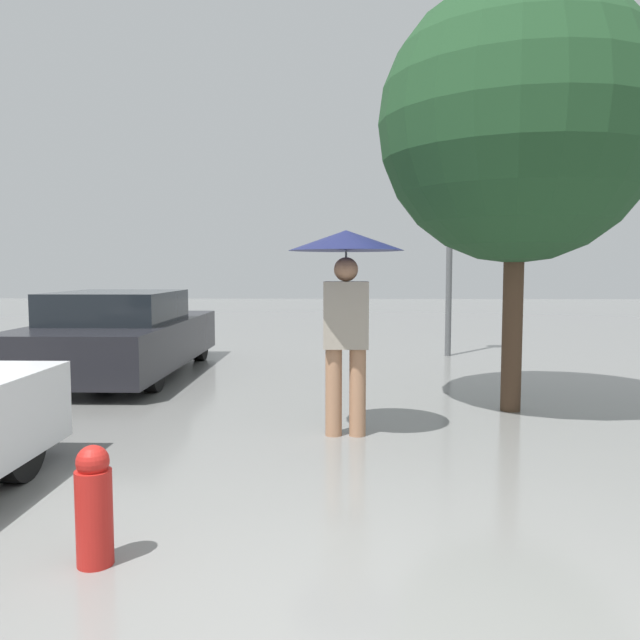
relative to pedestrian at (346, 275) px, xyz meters
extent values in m
cylinder|color=#9E7051|center=(-0.11, 0.00, -1.10)|extent=(0.16, 0.16, 0.83)
cylinder|color=#9E7051|center=(0.11, 0.00, -1.10)|extent=(0.16, 0.16, 0.83)
cube|color=gray|center=(0.00, 0.00, -0.37)|extent=(0.41, 0.24, 0.62)
sphere|color=#9E7051|center=(0.00, 0.00, 0.05)|extent=(0.22, 0.22, 0.22)
cylinder|color=#515456|center=(0.00, 0.00, -0.11)|extent=(0.02, 0.02, 0.66)
cone|color=#191E4C|center=(0.00, 0.00, 0.31)|extent=(1.07, 1.07, 0.19)
cylinder|color=black|center=(-2.44, -1.33, -1.22)|extent=(0.18, 0.58, 0.58)
cube|color=black|center=(-3.28, 3.40, -1.04)|extent=(1.89, 4.44, 0.64)
cube|color=black|center=(-3.28, 3.18, -0.50)|extent=(1.61, 2.00, 0.44)
cylinder|color=black|center=(-4.13, 4.78, -1.23)|extent=(0.18, 0.57, 0.57)
cylinder|color=black|center=(-2.43, 4.78, -1.23)|extent=(0.18, 0.57, 0.57)
cylinder|color=black|center=(-4.13, 2.03, -1.23)|extent=(0.18, 0.57, 0.57)
cylinder|color=black|center=(-2.43, 2.03, -1.23)|extent=(0.18, 0.57, 0.57)
cylinder|color=#473323|center=(1.84, 1.08, -0.37)|extent=(0.22, 0.22, 2.29)
sphere|color=#1E4223|center=(1.84, 1.08, 1.60)|extent=(2.97, 2.97, 2.97)
cylinder|color=#515456|center=(1.92, 5.43, 0.38)|extent=(0.11, 0.11, 3.78)
sphere|color=beige|center=(1.92, 5.43, 2.39)|extent=(0.40, 0.40, 0.40)
cylinder|color=#B21E19|center=(-1.37, -2.61, -1.26)|extent=(0.19, 0.19, 0.51)
sphere|color=#B21E19|center=(-1.37, -2.61, -0.95)|extent=(0.17, 0.17, 0.17)
camera|label=1|loc=(-0.09, -5.77, 0.06)|focal=35.00mm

